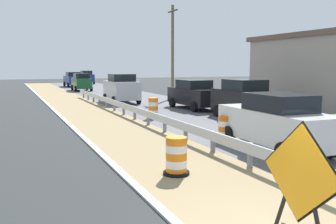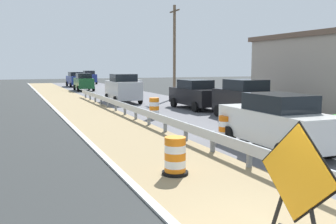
{
  "view_description": "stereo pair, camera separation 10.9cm",
  "coord_description": "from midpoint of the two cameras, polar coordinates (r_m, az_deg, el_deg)",
  "views": [
    {
      "loc": [
        -3.95,
        -3.98,
        2.84
      ],
      "look_at": [
        1.33,
        8.02,
        1.18
      ],
      "focal_mm": 39.07,
      "sensor_mm": 36.0,
      "label": 1
    },
    {
      "loc": [
        -3.85,
        -4.03,
        2.84
      ],
      "look_at": [
        1.33,
        8.02,
        1.18
      ],
      "focal_mm": 39.07,
      "sensor_mm": 36.0,
      "label": 2
    }
  ],
  "objects": [
    {
      "name": "car_distant_a",
      "position": [
        59.81,
        -12.15,
        5.32
      ],
      "size": [
        1.96,
        4.15,
        2.1
      ],
      "rotation": [
        0.0,
        0.0,
        -1.58
      ],
      "color": "navy",
      "rests_on": "ground"
    },
    {
      "name": "car_lead_near_lane",
      "position": [
        52.23,
        -14.16,
        4.97
      ],
      "size": [
        2.22,
        4.4,
        2.02
      ],
      "rotation": [
        0.0,
        0.0,
        1.6
      ],
      "color": "navy",
      "rests_on": "ground"
    },
    {
      "name": "car_trailing_far_lane",
      "position": [
        43.3,
        -12.95,
        4.58
      ],
      "size": [
        1.98,
        4.12,
        2.01
      ],
      "rotation": [
        0.0,
        0.0,
        1.56
      ],
      "color": "#195128",
      "rests_on": "ground"
    },
    {
      "name": "traffic_barrel_mid",
      "position": [
        19.92,
        -2.01,
        0.47
      ],
      "size": [
        0.66,
        0.66,
        1.12
      ],
      "color": "orange",
      "rests_on": "ground"
    },
    {
      "name": "warning_sign_diamond",
      "position": [
        6.33,
        19.88,
        -9.55
      ],
      "size": [
        0.12,
        1.7,
        1.99
      ],
      "rotation": [
        0.0,
        0.0,
        3.18
      ],
      "color": "black",
      "rests_on": "ground"
    },
    {
      "name": "car_distant_b",
      "position": [
        28.57,
        -6.92,
        3.67
      ],
      "size": [
        2.15,
        4.15,
        2.23
      ],
      "rotation": [
        0.0,
        0.0,
        1.56
      ],
      "color": "silver",
      "rests_on": "ground"
    },
    {
      "name": "car_mid_far_lane",
      "position": [
        39.04,
        -6.16,
        4.44
      ],
      "size": [
        2.0,
        4.34,
        1.99
      ],
      "rotation": [
        0.0,
        0.0,
        -1.55
      ],
      "color": "silver",
      "rests_on": "ground"
    },
    {
      "name": "utility_pole_mid",
      "position": [
        31.98,
        1.11,
        9.54
      ],
      "size": [
        0.24,
        1.8,
        7.99
      ],
      "color": "brown",
      "rests_on": "ground"
    },
    {
      "name": "traffic_barrel_nearest",
      "position": [
        9.64,
        1.44,
        -7.15
      ],
      "size": [
        0.7,
        0.7,
        1.0
      ],
      "color": "orange",
      "rests_on": "ground"
    },
    {
      "name": "car_trailing_near_lane",
      "position": [
        24.38,
        4.57,
        2.77
      ],
      "size": [
        2.26,
        4.6,
        1.92
      ],
      "rotation": [
        0.0,
        0.0,
        -1.53
      ],
      "color": "black",
      "rests_on": "ground"
    },
    {
      "name": "traffic_barrel_close",
      "position": [
        13.93,
        9.17,
        -2.8
      ],
      "size": [
        0.64,
        0.64,
        0.99
      ],
      "color": "orange",
      "rests_on": "ground"
    },
    {
      "name": "car_lead_far_lane",
      "position": [
        12.78,
        16.67,
        -1.53
      ],
      "size": [
        2.05,
        4.7,
        1.93
      ],
      "rotation": [
        0.0,
        0.0,
        1.54
      ],
      "color": "silver",
      "rests_on": "ground"
    },
    {
      "name": "car_distant_c",
      "position": [
        19.99,
        12.34,
        1.93
      ],
      "size": [
        2.15,
        4.6,
        2.12
      ],
      "rotation": [
        0.0,
        0.0,
        -1.6
      ],
      "color": "black",
      "rests_on": "ground"
    },
    {
      "name": "guardrail_median",
      "position": [
        8.34,
        25.1,
        -9.65
      ],
      "size": [
        0.18,
        56.95,
        0.71
      ],
      "color": "#ADB2B7",
      "rests_on": "ground"
    }
  ]
}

